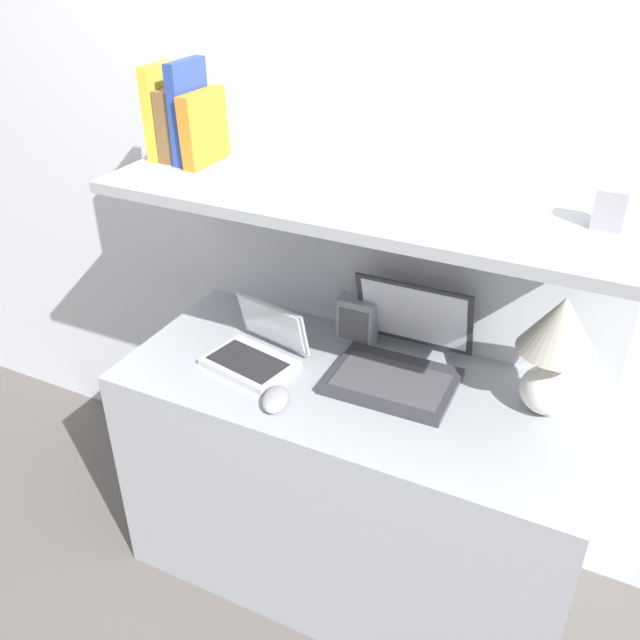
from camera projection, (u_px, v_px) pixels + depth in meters
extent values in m
plane|color=#56514C|center=(309.00, 637.00, 1.97)|extent=(12.00, 12.00, 0.00)
cube|color=silver|center=(409.00, 174.00, 1.84)|extent=(6.00, 0.05, 2.40)
cube|color=#999EA3|center=(351.00, 483.00, 2.00)|extent=(1.28, 0.56, 0.72)
cube|color=silver|center=(392.00, 362.00, 2.11)|extent=(1.28, 0.04, 1.22)
cube|color=#999EA3|center=(371.00, 195.00, 1.61)|extent=(1.28, 0.51, 0.03)
ellipsoid|color=white|center=(547.00, 390.00, 1.69)|extent=(0.14, 0.14, 0.12)
cylinder|color=tan|center=(554.00, 360.00, 1.64)|extent=(0.02, 0.02, 0.06)
cone|color=#B2AD99|center=(561.00, 324.00, 1.59)|extent=(0.19, 0.19, 0.14)
cube|color=#333338|center=(392.00, 381.00, 1.81)|extent=(0.34, 0.26, 0.02)
cube|color=#47474C|center=(391.00, 380.00, 1.80)|extent=(0.29, 0.18, 0.00)
cube|color=#333338|center=(415.00, 314.00, 1.88)|extent=(0.33, 0.08, 0.22)
cube|color=white|center=(414.00, 315.00, 1.87)|extent=(0.30, 0.07, 0.19)
cube|color=silver|center=(249.00, 363.00, 1.88)|extent=(0.27, 0.21, 0.02)
cube|color=#232326|center=(248.00, 361.00, 1.87)|extent=(0.23, 0.16, 0.00)
cube|color=silver|center=(273.00, 323.00, 1.91)|extent=(0.24, 0.09, 0.14)
cube|color=white|center=(272.00, 324.00, 1.91)|extent=(0.22, 0.07, 0.12)
ellipsoid|color=#99999E|center=(275.00, 399.00, 1.73)|extent=(0.10, 0.13, 0.03)
cube|color=gray|center=(357.00, 321.00, 1.96)|extent=(0.11, 0.06, 0.14)
cube|color=#59595B|center=(353.00, 326.00, 1.94)|extent=(0.09, 0.00, 0.10)
cube|color=gold|center=(162.00, 111.00, 1.76)|extent=(0.03, 0.13, 0.24)
cube|color=brown|center=(176.00, 124.00, 1.76)|extent=(0.04, 0.12, 0.18)
cube|color=#284293|center=(189.00, 112.00, 1.73)|extent=(0.03, 0.14, 0.25)
cube|color=orange|center=(204.00, 128.00, 1.73)|extent=(0.04, 0.17, 0.18)
cube|color=#99999E|center=(610.00, 208.00, 1.38)|extent=(0.06, 0.05, 0.08)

